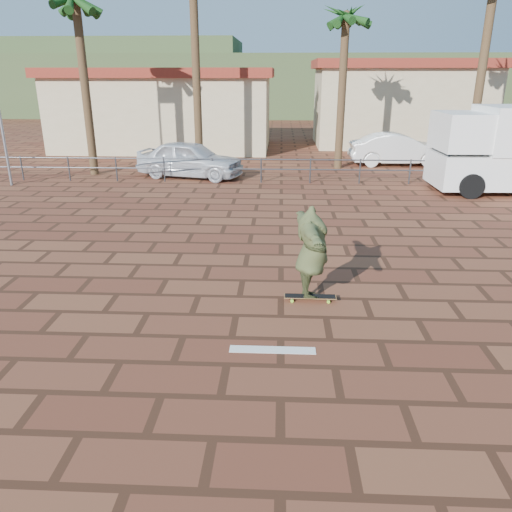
{
  "coord_description": "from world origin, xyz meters",
  "views": [
    {
      "loc": [
        0.78,
        -8.29,
        4.23
      ],
      "look_at": [
        0.32,
        1.04,
        0.8
      ],
      "focal_mm": 35.0,
      "sensor_mm": 36.0,
      "label": 1
    }
  ],
  "objects_px": {
    "longboard": "(310,297)",
    "skateboarder": "(312,252)",
    "car_white": "(398,149)",
    "car_silver": "(190,159)"
  },
  "relations": [
    {
      "from": "skateboarder",
      "to": "car_white",
      "type": "distance_m",
      "value": 16.58
    },
    {
      "from": "car_silver",
      "to": "car_white",
      "type": "distance_m",
      "value": 10.18
    },
    {
      "from": "longboard",
      "to": "car_white",
      "type": "height_order",
      "value": "car_white"
    },
    {
      "from": "longboard",
      "to": "skateboarder",
      "type": "distance_m",
      "value": 0.93
    },
    {
      "from": "skateboarder",
      "to": "car_white",
      "type": "relative_size",
      "value": 0.49
    },
    {
      "from": "car_silver",
      "to": "skateboarder",
      "type": "bearing_deg",
      "value": -145.44
    },
    {
      "from": "longboard",
      "to": "car_silver",
      "type": "relative_size",
      "value": 0.23
    },
    {
      "from": "skateboarder",
      "to": "car_silver",
      "type": "relative_size",
      "value": 0.5
    },
    {
      "from": "skateboarder",
      "to": "car_white",
      "type": "height_order",
      "value": "skateboarder"
    },
    {
      "from": "skateboarder",
      "to": "car_white",
      "type": "bearing_deg",
      "value": -24.3
    }
  ]
}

